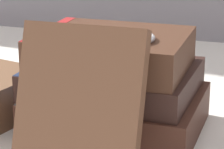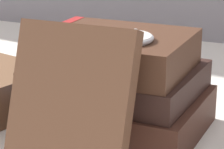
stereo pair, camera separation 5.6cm
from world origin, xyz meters
name	(u,v)px [view 1 (the left image)]	position (x,y,z in m)	size (l,w,h in m)	color
ground_plane	(83,137)	(0.00, 0.00, 0.00)	(3.00, 3.00, 0.00)	silver
book_flat_bottom	(113,110)	(0.02, 0.04, 0.02)	(0.19, 0.15, 0.04)	#422319
book_flat_middle	(110,78)	(0.02, 0.04, 0.06)	(0.18, 0.15, 0.03)	#331E19
book_flat_top	(108,51)	(0.02, 0.03, 0.09)	(0.16, 0.13, 0.04)	#4C2D1E
book_leaning_front	(79,108)	(0.03, -0.08, 0.07)	(0.12, 0.06, 0.14)	brown
pocket_watch	(126,37)	(0.05, 0.01, 0.12)	(0.06, 0.06, 0.01)	white
reading_glasses	(123,80)	(-0.01, 0.20, 0.00)	(0.10, 0.06, 0.00)	black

